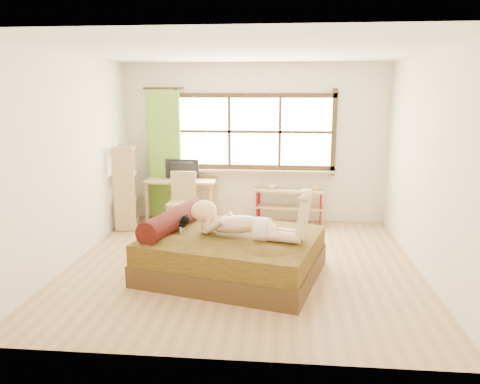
# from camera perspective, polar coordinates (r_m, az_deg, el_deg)

# --- Properties ---
(floor) EXTENTS (4.50, 4.50, 0.00)m
(floor) POSITION_cam_1_polar(r_m,az_deg,el_deg) (6.22, 0.36, -8.78)
(floor) COLOR #9E754C
(floor) RESTS_ON ground
(ceiling) EXTENTS (4.50, 4.50, 0.00)m
(ceiling) POSITION_cam_1_polar(r_m,az_deg,el_deg) (5.83, 0.39, 16.84)
(ceiling) COLOR white
(ceiling) RESTS_ON wall_back
(wall_back) EXTENTS (4.50, 0.00, 4.50)m
(wall_back) POSITION_cam_1_polar(r_m,az_deg,el_deg) (8.10, 1.78, 5.96)
(wall_back) COLOR silver
(wall_back) RESTS_ON floor
(wall_front) EXTENTS (4.50, 0.00, 4.50)m
(wall_front) POSITION_cam_1_polar(r_m,az_deg,el_deg) (3.68, -2.70, -1.57)
(wall_front) COLOR silver
(wall_front) RESTS_ON floor
(wall_left) EXTENTS (0.00, 4.50, 4.50)m
(wall_left) POSITION_cam_1_polar(r_m,az_deg,el_deg) (6.47, -19.93, 3.67)
(wall_left) COLOR silver
(wall_left) RESTS_ON floor
(wall_right) EXTENTS (0.00, 4.50, 4.50)m
(wall_right) POSITION_cam_1_polar(r_m,az_deg,el_deg) (6.11, 21.93, 3.05)
(wall_right) COLOR silver
(wall_right) RESTS_ON floor
(window) EXTENTS (2.80, 0.16, 1.46)m
(window) POSITION_cam_1_polar(r_m,az_deg,el_deg) (8.06, 1.77, 7.06)
(window) COLOR #FFEDBF
(window) RESTS_ON wall_back
(curtain) EXTENTS (0.55, 0.10, 2.20)m
(curtain) POSITION_cam_1_polar(r_m,az_deg,el_deg) (8.25, -9.12, 4.52)
(curtain) COLOR #4D8B26
(curtain) RESTS_ON wall_back
(bed) EXTENTS (2.37, 2.08, 0.77)m
(bed) POSITION_cam_1_polar(r_m,az_deg,el_deg) (5.82, -1.37, -7.40)
(bed) COLOR black
(bed) RESTS_ON floor
(woman) EXTENTS (1.48, 0.75, 0.61)m
(woman) POSITION_cam_1_polar(r_m,az_deg,el_deg) (5.58, 0.56, -2.47)
(woman) COLOR #D8AB8B
(woman) RESTS_ON bed
(kitten) EXTENTS (0.33, 0.19, 0.24)m
(kitten) POSITION_cam_1_polar(r_m,az_deg,el_deg) (5.91, -7.78, -3.60)
(kitten) COLOR black
(kitten) RESTS_ON bed
(desk) EXTENTS (1.20, 0.56, 0.75)m
(desk) POSITION_cam_1_polar(r_m,az_deg,el_deg) (8.09, -7.20, 0.83)
(desk) COLOR #9D7855
(desk) RESTS_ON floor
(monitor) EXTENTS (0.58, 0.08, 0.33)m
(monitor) POSITION_cam_1_polar(r_m,az_deg,el_deg) (8.09, -7.18, 2.75)
(monitor) COLOR black
(monitor) RESTS_ON desk
(chair) EXTENTS (0.42, 0.42, 0.94)m
(chair) POSITION_cam_1_polar(r_m,az_deg,el_deg) (7.75, -7.03, -0.63)
(chair) COLOR #9D7855
(chair) RESTS_ON floor
(pipe_shelf) EXTENTS (1.19, 0.39, 0.66)m
(pipe_shelf) POSITION_cam_1_polar(r_m,az_deg,el_deg) (8.06, 6.10, -0.77)
(pipe_shelf) COLOR #9D7855
(pipe_shelf) RESTS_ON floor
(cup) EXTENTS (0.13, 0.13, 0.10)m
(cup) POSITION_cam_1_polar(r_m,az_deg,el_deg) (8.02, 3.90, 0.70)
(cup) COLOR gray
(cup) RESTS_ON pipe_shelf
(book) EXTENTS (0.20, 0.26, 0.02)m
(book) POSITION_cam_1_polar(r_m,az_deg,el_deg) (8.03, 7.47, 0.35)
(book) COLOR gray
(book) RESTS_ON pipe_shelf
(bookshelf) EXTENTS (0.46, 0.65, 1.36)m
(bookshelf) POSITION_cam_1_polar(r_m,az_deg,el_deg) (7.93, -13.76, 0.65)
(bookshelf) COLOR #9D7855
(bookshelf) RESTS_ON floor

